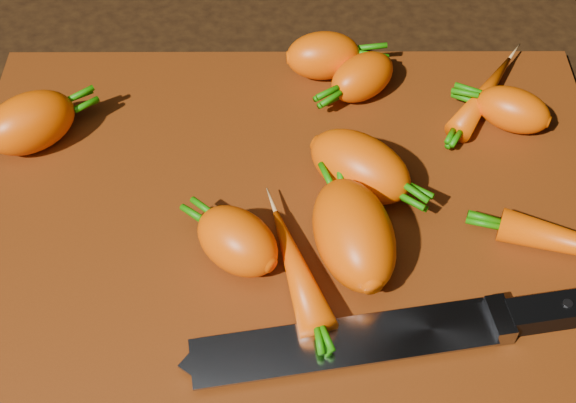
{
  "coord_description": "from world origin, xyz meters",
  "views": [
    {
      "loc": [
        -0.0,
        -0.36,
        0.48
      ],
      "look_at": [
        0.0,
        0.01,
        0.03
      ],
      "focal_mm": 50.0,
      "sensor_mm": 36.0,
      "label": 1
    }
  ],
  "objects": [
    {
      "name": "ground",
      "position": [
        0.0,
        0.0,
        -0.01
      ],
      "size": [
        2.0,
        2.0,
        0.01
      ],
      "primitive_type": "cube",
      "color": "black"
    },
    {
      "name": "carrot_2",
      "position": [
        0.05,
        0.04,
        0.04
      ],
      "size": [
        0.1,
        0.09,
        0.05
      ],
      "primitive_type": "ellipsoid",
      "rotation": [
        0.0,
        0.0,
        -0.65
      ],
      "color": "#EF4F00",
      "rests_on": "cutting_board"
    },
    {
      "name": "carrot_9",
      "position": [
        0.01,
        -0.05,
        0.03
      ],
      "size": [
        0.05,
        0.11,
        0.03
      ],
      "primitive_type": "ellipsoid",
      "rotation": [
        0.0,
        0.0,
        1.86
      ],
      "color": "#EF4F00",
      "rests_on": "cutting_board"
    },
    {
      "name": "cutting_board",
      "position": [
        0.0,
        0.0,
        0.01
      ],
      "size": [
        0.5,
        0.4,
        0.01
      ],
      "primitive_type": "cube",
      "color": "#742F0B",
      "rests_on": "ground"
    },
    {
      "name": "carrot_5",
      "position": [
        0.03,
        0.17,
        0.03
      ],
      "size": [
        0.07,
        0.05,
        0.04
      ],
      "primitive_type": "ellipsoid",
      "rotation": [
        0.0,
        0.0,
        0.09
      ],
      "color": "#EF4F00",
      "rests_on": "cutting_board"
    },
    {
      "name": "carrot_1",
      "position": [
        -0.04,
        -0.03,
        0.03
      ],
      "size": [
        0.08,
        0.08,
        0.04
      ],
      "primitive_type": "ellipsoid",
      "rotation": [
        0.0,
        0.0,
        2.42
      ],
      "color": "#EF4F00",
      "rests_on": "cutting_board"
    },
    {
      "name": "carrot_4",
      "position": [
        0.06,
        0.14,
        0.03
      ],
      "size": [
        0.07,
        0.07,
        0.04
      ],
      "primitive_type": "ellipsoid",
      "rotation": [
        0.0,
        0.0,
        3.82
      ],
      "color": "#EF4F00",
      "rests_on": "cutting_board"
    },
    {
      "name": "carrot_7",
      "position": [
        0.16,
        0.13,
        0.02
      ],
      "size": [
        0.08,
        0.1,
        0.02
      ],
      "primitive_type": "ellipsoid",
      "rotation": [
        0.0,
        0.0,
        1.0
      ],
      "color": "#EF4F00",
      "rests_on": "cutting_board"
    },
    {
      "name": "carrot_0",
      "position": [
        -0.2,
        0.09,
        0.04
      ],
      "size": [
        0.09,
        0.08,
        0.05
      ],
      "primitive_type": "ellipsoid",
      "rotation": [
        0.0,
        0.0,
        0.62
      ],
      "color": "#EF4F00",
      "rests_on": "cutting_board"
    },
    {
      "name": "carrot_6",
      "position": [
        0.18,
        0.11,
        0.03
      ],
      "size": [
        0.07,
        0.06,
        0.04
      ],
      "primitive_type": "ellipsoid",
      "rotation": [
        0.0,
        0.0,
        2.64
      ],
      "color": "#EF4F00",
      "rests_on": "cutting_board"
    },
    {
      "name": "carrot_3",
      "position": [
        0.05,
        -0.03,
        0.04
      ],
      "size": [
        0.07,
        0.1,
        0.05
      ],
      "primitive_type": "ellipsoid",
      "rotation": [
        0.0,
        0.0,
        1.8
      ],
      "color": "#EF4F00",
      "rests_on": "cutting_board"
    },
    {
      "name": "knife",
      "position": [
        0.06,
        -0.1,
        0.02
      ],
      "size": [
        0.33,
        0.08,
        0.02
      ],
      "rotation": [
        0.0,
        0.0,
        0.16
      ],
      "color": "gray",
      "rests_on": "cutting_board"
    }
  ]
}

